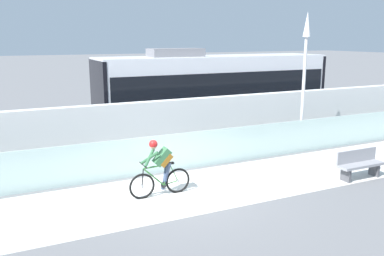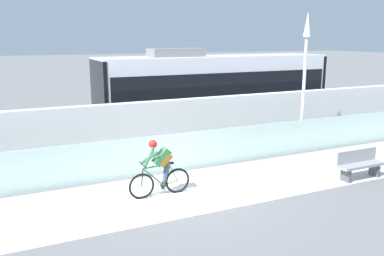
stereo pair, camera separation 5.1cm
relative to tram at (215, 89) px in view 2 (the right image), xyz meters
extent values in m
plane|color=slate|center=(-4.75, -6.85, -1.89)|extent=(200.00, 200.00, 0.00)
cube|color=silver|center=(-4.75, -6.85, -1.89)|extent=(32.00, 3.20, 0.01)
cube|color=#ADC6C1|center=(-4.75, -5.00, -1.28)|extent=(32.00, 0.05, 1.24)
cube|color=silver|center=(-4.75, -3.20, -0.86)|extent=(32.00, 0.36, 2.06)
cube|color=#595654|center=(-4.75, -0.72, -1.89)|extent=(32.00, 0.08, 0.01)
cube|color=#595654|center=(-4.75, 0.72, -1.89)|extent=(32.00, 0.08, 0.01)
cube|color=silver|center=(0.02, 0.00, 0.01)|extent=(11.00, 2.50, 3.10)
cube|color=black|center=(0.02, 0.00, 0.36)|extent=(10.56, 2.54, 1.04)
cube|color=#19599E|center=(0.02, 0.00, -1.36)|extent=(10.78, 2.53, 0.28)
cube|color=slate|center=(-1.96, 0.00, 1.74)|extent=(2.40, 1.10, 0.36)
cube|color=#232326|center=(-3.50, 0.00, -1.53)|extent=(1.40, 1.88, 0.20)
cylinder|color=black|center=(-3.50, -0.72, -1.59)|extent=(0.60, 0.10, 0.60)
cylinder|color=black|center=(-3.50, 0.72, -1.59)|extent=(0.60, 0.10, 0.60)
cube|color=#232326|center=(3.54, 0.00, -1.53)|extent=(1.40, 1.88, 0.20)
cylinder|color=black|center=(3.54, -0.72, -1.59)|extent=(0.60, 0.10, 0.60)
cylinder|color=black|center=(3.54, 0.72, -1.59)|extent=(0.60, 0.10, 0.60)
cube|color=black|center=(-5.43, 0.00, 0.01)|extent=(0.16, 2.54, 2.94)
cube|color=black|center=(5.47, 0.00, 0.01)|extent=(0.16, 2.54, 2.94)
torus|color=black|center=(-5.91, -6.85, -1.53)|extent=(0.72, 0.06, 0.72)
cylinder|color=#99999E|center=(-5.91, -6.85, -1.53)|extent=(0.07, 0.10, 0.07)
torus|color=black|center=(-4.86, -6.85, -1.53)|extent=(0.72, 0.06, 0.72)
cylinder|color=#99999E|center=(-4.86, -6.85, -1.53)|extent=(0.07, 0.10, 0.07)
cylinder|color=#337233|center=(-5.57, -6.85, -1.32)|extent=(0.60, 0.04, 0.58)
cylinder|color=#337233|center=(-5.19, -6.85, -1.30)|extent=(0.22, 0.04, 0.59)
cylinder|color=#337233|center=(-5.48, -6.85, -1.03)|extent=(0.76, 0.04, 0.07)
cylinder|color=#337233|center=(-5.07, -6.85, -1.56)|extent=(0.43, 0.03, 0.09)
cylinder|color=#337233|center=(-4.98, -6.85, -1.27)|extent=(0.27, 0.02, 0.53)
cylinder|color=black|center=(-5.88, -6.85, -1.29)|extent=(0.08, 0.03, 0.49)
cube|color=black|center=(-5.10, -6.85, -0.99)|extent=(0.24, 0.10, 0.05)
cylinder|color=black|center=(-5.86, -6.85, -0.94)|extent=(0.03, 0.58, 0.03)
cylinder|color=#262628|center=(-5.28, -6.85, -1.59)|extent=(0.18, 0.02, 0.18)
cube|color=#33663F|center=(-5.32, -6.85, -0.78)|extent=(0.50, 0.28, 0.51)
cube|color=#8C5919|center=(-5.23, -6.85, -0.87)|extent=(0.38, 0.30, 0.38)
sphere|color=tan|center=(-5.56, -6.85, -0.43)|extent=(0.20, 0.20, 0.20)
sphere|color=red|center=(-5.56, -6.85, -0.40)|extent=(0.23, 0.23, 0.23)
cylinder|color=#33663F|center=(-5.68, -6.85, -0.77)|extent=(0.44, 0.41, 0.41)
cylinder|color=#33663F|center=(-5.68, -6.85, -0.77)|extent=(0.44, 0.41, 0.41)
cylinder|color=#384766|center=(-5.21, -6.85, -1.35)|extent=(0.29, 0.33, 0.80)
cylinder|color=#384766|center=(-5.21, -6.85, -1.21)|extent=(0.29, 0.33, 0.54)
cylinder|color=gray|center=(1.27, -4.70, -1.79)|extent=(0.24, 0.24, 0.20)
cylinder|color=silver|center=(1.27, -4.70, 0.31)|extent=(0.12, 0.12, 4.20)
cone|color=white|center=(1.27, -4.70, 2.86)|extent=(0.28, 0.28, 0.90)
cube|color=gray|center=(0.68, -8.20, -1.44)|extent=(1.60, 0.44, 0.08)
cube|color=gray|center=(0.68, -8.00, -1.20)|extent=(1.60, 0.06, 0.40)
cube|color=#4C4C51|center=(0.08, -8.20, -1.69)|extent=(0.08, 0.36, 0.41)
cube|color=#4C4C51|center=(1.28, -8.20, -1.69)|extent=(0.08, 0.36, 0.41)
camera|label=1|loc=(-9.14, -16.78, 2.37)|focal=38.18mm
camera|label=2|loc=(-9.10, -16.80, 2.37)|focal=38.18mm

